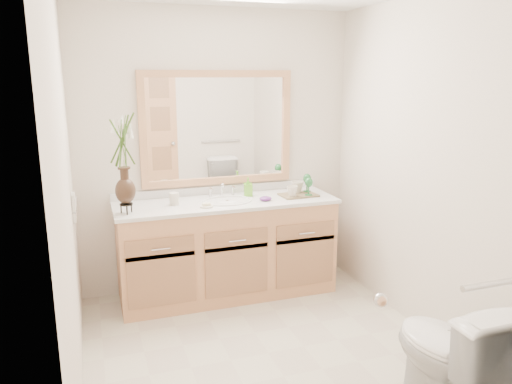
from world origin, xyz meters
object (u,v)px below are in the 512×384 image
object	(u,v)px
tumbler	(174,199)
flower_vase	(123,148)
soap_bottle	(248,188)
tray	(298,195)
toilet	(449,357)

from	to	relation	value
tumbler	flower_vase	bearing A→B (deg)	-160.15
flower_vase	soap_bottle	bearing A→B (deg)	12.57
tumbler	soap_bottle	xyz separation A→B (m)	(0.66, 0.09, 0.02)
soap_bottle	tray	xyz separation A→B (m)	(0.41, -0.14, -0.06)
tumbler	soap_bottle	distance (m)	0.66
flower_vase	tray	xyz separation A→B (m)	(1.45, 0.09, -0.49)
tray	soap_bottle	bearing A→B (deg)	158.05
toilet	flower_vase	distance (m)	2.55
tumbler	soap_bottle	bearing A→B (deg)	8.07
toilet	tray	distance (m)	1.96
toilet	tray	xyz separation A→B (m)	(-0.07, 1.90, 0.47)
soap_bottle	tray	distance (m)	0.44
flower_vase	soap_bottle	xyz separation A→B (m)	(1.04, 0.23, -0.42)
soap_bottle	flower_vase	bearing A→B (deg)	-155.10
flower_vase	soap_bottle	distance (m)	1.15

